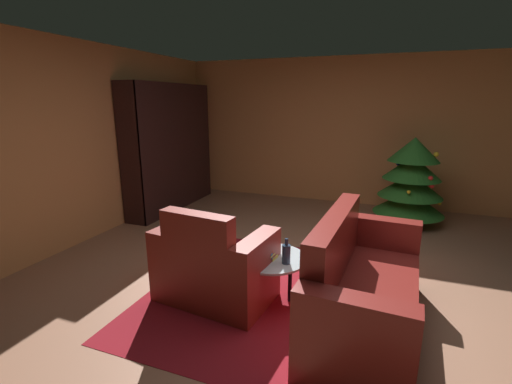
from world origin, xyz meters
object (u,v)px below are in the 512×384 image
bookshelf_unit (175,148)px  book_stack_on_table (264,252)px  couch_red (362,290)px  armchair_red (214,267)px  decorated_tree (411,181)px  coffee_table (271,261)px  bottle_on_table (286,254)px

bookshelf_unit → book_stack_on_table: bearing=-44.1°
couch_red → bookshelf_unit: bearing=143.5°
armchair_red → couch_red: bearing=3.5°
bookshelf_unit → decorated_tree: 3.78m
coffee_table → book_stack_on_table: bearing=-150.7°
bookshelf_unit → book_stack_on_table: bookshelf_unit is taller
bottle_on_table → couch_red: bearing=-3.7°
armchair_red → couch_red: 1.29m
couch_red → decorated_tree: size_ratio=1.39×
couch_red → decorated_tree: (0.45, 2.85, 0.34)m
armchair_red → bottle_on_table: armchair_red is taller
armchair_red → coffee_table: size_ratio=1.65×
coffee_table → book_stack_on_table: size_ratio=2.87×
bottle_on_table → decorated_tree: bearing=68.6°
book_stack_on_table → decorated_tree: (1.32, 2.76, 0.18)m
couch_red → decorated_tree: 2.90m
armchair_red → bookshelf_unit: bearing=128.5°
couch_red → book_stack_on_table: bearing=174.3°
armchair_red → bottle_on_table: 0.68m
coffee_table → decorated_tree: 3.02m
book_stack_on_table → decorated_tree: bearing=64.5°
decorated_tree → armchair_red: bearing=-120.8°
bookshelf_unit → couch_red: size_ratio=1.16×
couch_red → decorated_tree: bearing=81.0°
armchair_red → coffee_table: bearing=22.3°
armchair_red → couch_red: (1.29, 0.08, -0.01)m
bottle_on_table → bookshelf_unit: bearing=137.8°
decorated_tree → coffee_table: bearing=-114.8°
armchair_red → book_stack_on_table: size_ratio=4.73×
bookshelf_unit → book_stack_on_table: size_ratio=9.00×
bookshelf_unit → coffee_table: size_ratio=3.14×
coffee_table → bookshelf_unit: bearing=136.9°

